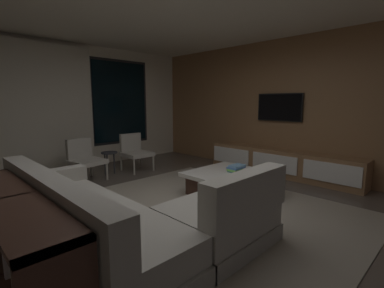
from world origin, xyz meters
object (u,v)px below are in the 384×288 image
media_console (282,163)px  coffee_table (230,183)px  sectional_couch (125,221)px  console_table_behind_couch (12,236)px  accent_chair_near_window (135,150)px  book_stack_on_coffee_table (236,168)px  side_stool (109,156)px  mounted_tv (279,107)px  accent_chair_by_curtain (84,157)px

media_console → coffee_table: bearing=179.4°
sectional_couch → console_table_behind_couch: sectional_couch is taller
accent_chair_near_window → media_console: (1.80, -2.46, -0.18)m
book_stack_on_coffee_table → sectional_couch: bearing=-173.6°
book_stack_on_coffee_table → console_table_behind_couch: 3.08m
side_stool → media_console: 3.45m
media_console → mounted_tv: bearing=47.5°
coffee_table → side_stool: bearing=106.4°
side_stool → console_table_behind_couch: (-2.23, -2.62, 0.05)m
accent_chair_by_curtain → media_console: (2.90, -2.46, -0.18)m
mounted_tv → media_console: bearing=-132.5°
accent_chair_near_window → console_table_behind_couch: 3.80m
mounted_tv → console_table_behind_couch: size_ratio=0.46×
sectional_couch → book_stack_on_coffee_table: sectional_couch is taller
accent_chair_by_curtain → media_console: 3.81m
accent_chair_by_curtain → console_table_behind_couch: bearing=-123.4°
mounted_tv → console_table_behind_couch: mounted_tv is taller
accent_chair_by_curtain → console_table_behind_couch: accent_chair_by_curtain is taller
accent_chair_near_window → side_stool: bearing=174.9°
accent_chair_near_window → side_stool: size_ratio=1.70×
media_console → accent_chair_by_curtain: bearing=139.8°
coffee_table → media_console: bearing=-0.6°
sectional_couch → console_table_behind_couch: bearing=171.9°
coffee_table → side_stool: (-0.73, 2.49, 0.19)m
accent_chair_by_curtain → mounted_tv: mounted_tv is taller
book_stack_on_coffee_table → side_stool: book_stack_on_coffee_table is taller
media_console → console_table_behind_couch: 4.60m
side_stool → accent_chair_by_curtain: bearing=-174.2°
sectional_couch → media_console: (3.69, 0.25, -0.04)m
accent_chair_near_window → accent_chair_by_curtain: bearing=-179.8°
book_stack_on_coffee_table → accent_chair_by_curtain: size_ratio=0.35×
coffee_table → accent_chair_by_curtain: accent_chair_by_curtain is taller
side_stool → media_console: media_console is taller
accent_chair_near_window → mounted_tv: (1.98, -2.26, 0.92)m
sectional_couch → book_stack_on_coffee_table: 2.18m
sectional_couch → accent_chair_near_window: bearing=55.1°
coffee_table → accent_chair_near_window: bearing=93.8°
book_stack_on_coffee_table → accent_chair_near_window: 2.48m
media_console → mounted_tv: 1.13m
mounted_tv → coffee_table: bearing=-174.3°
media_console → sectional_couch: bearing=-176.2°
sectional_couch → console_table_behind_couch: (-0.91, 0.13, 0.13)m
accent_chair_near_window → mounted_tv: bearing=-48.8°
side_stool → console_table_behind_couch: 3.44m
accent_chair_near_window → side_stool: accent_chair_near_window is taller
coffee_table → book_stack_on_coffee_table: book_stack_on_coffee_table is taller
side_stool → mounted_tv: bearing=-42.2°
sectional_couch → book_stack_on_coffee_table: (2.16, 0.24, 0.13)m
coffee_table → media_console: size_ratio=0.37×
mounted_tv → sectional_couch: bearing=-173.5°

